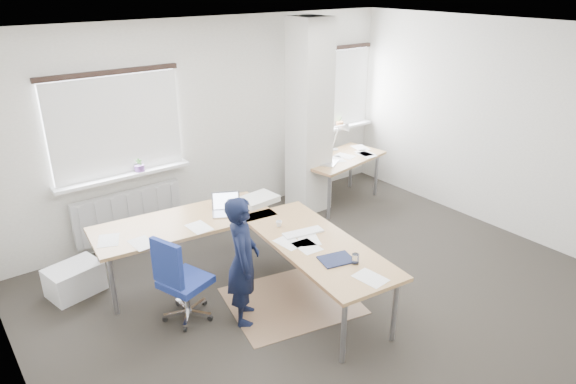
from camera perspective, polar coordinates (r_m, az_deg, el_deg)
ground at (r=5.85m, az=4.45°, el=-11.22°), size 6.00×6.00×0.00m
room_shell at (r=5.52m, az=3.31°, el=6.80°), size 6.04×5.04×2.82m
floor_mat at (r=5.72m, az=0.40°, el=-11.96°), size 1.53×1.38×0.01m
white_crate at (r=6.23m, az=-22.62°, el=-8.97°), size 0.63×0.50×0.34m
desk_main at (r=5.61m, az=-4.14°, el=-4.59°), size 2.41×2.85×0.96m
desk_side at (r=7.84m, az=5.90°, el=3.55°), size 1.50×0.93×1.22m
task_chair at (r=5.41m, az=-11.46°, el=-11.30°), size 0.56×0.55×0.98m
person at (r=5.13m, az=-5.03°, el=-7.60°), size 0.54×0.59×1.36m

